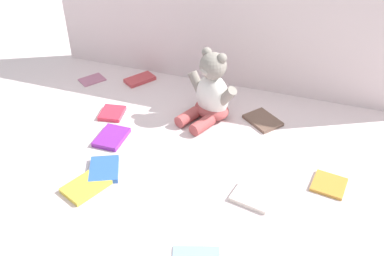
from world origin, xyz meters
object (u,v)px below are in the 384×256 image
Objects in this scene: teddy_bear at (210,94)px; book_case_6 at (140,79)px; book_case_5 at (92,79)px; book_case_2 at (263,120)px; book_case_3 at (252,197)px; book_case_9 at (329,185)px; book_case_4 at (104,170)px; book_case_1 at (86,186)px; book_case_0 at (112,113)px; book_case_8 at (112,137)px.

teddy_bear is 2.17× the size of book_case_6.
book_case_5 is 0.81× the size of book_case_6.
book_case_2 is at bearing 32.18° from teddy_bear.
teddy_bear is 0.46m from book_case_3.
book_case_6 reaches higher than book_case_5.
book_case_3 is at bearing 173.01° from book_case_6.
book_case_6 is at bearing 162.02° from book_case_9.
book_case_4 reaches higher than book_case_3.
book_case_1 reaches higher than book_case_3.
book_case_3 is (0.50, 0.12, -0.00)m from book_case_1.
book_case_4 reaches higher than book_case_2.
book_case_0 is 0.75× the size of book_case_2.
book_case_0 is at bearing 77.37° from book_case_3.
teddy_bear reaches higher than book_case_5.
book_case_8 reaches higher than book_case_5.
book_case_0 is at bearing -64.03° from book_case_8.
book_case_6 is (-0.61, 0.53, 0.00)m from book_case_3.
book_case_3 reaches higher than book_case_5.
book_case_6 is (-0.12, 0.65, -0.00)m from book_case_1.
book_case_1 is (-0.25, -0.50, -0.09)m from teddy_bear.
book_case_9 is at bearing -4.11° from teddy_bear.
teddy_bear is 0.58m from book_case_5.
book_case_3 is at bearing 4.36° from book_case_5.
book_case_5 is (-0.33, 0.51, -0.00)m from book_case_4.
book_case_3 is at bearing -134.84° from book_case_2.
book_case_5 is at bearing 123.00° from book_case_2.
book_case_1 is 1.11× the size of book_case_6.
book_case_9 is at bearing -18.37° from book_case_0.
book_case_4 is at bearing 105.09° from book_case_3.
book_case_8 is at bearing -72.63° from book_case_0.
book_case_5 is (-0.21, 0.21, -0.00)m from book_case_0.
teddy_bear is at bearing 24.82° from book_case_5.
teddy_bear is at bearing -144.20° from book_case_4.
book_case_1 and book_case_6 have the same top height.
book_case_1 is at bearing 98.74° from book_case_8.
book_case_2 is 0.41m from book_case_3.
book_case_4 is at bearing -77.88° from book_case_1.
book_case_6 is at bearing 59.81° from book_case_3.
book_case_0 is 0.79× the size of book_case_4.
book_case_3 reaches higher than book_case_2.
book_case_0 is 0.76× the size of book_case_8.
book_case_0 reaches higher than book_case_2.
book_case_5 is 0.44m from book_case_8.
teddy_bear is 2.22× the size of book_case_4.
book_case_1 reaches higher than book_case_9.
book_case_0 is 0.15m from book_case_8.
book_case_1 and book_case_4 have the same top height.
book_case_1 is 1.18× the size of book_case_3.
teddy_bear reaches higher than book_case_8.
book_case_6 is (0.20, 0.06, 0.00)m from book_case_5.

